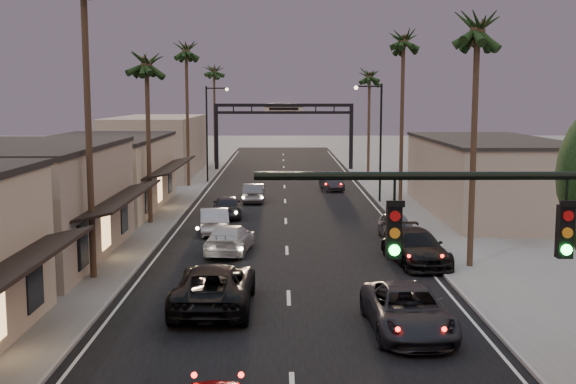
{
  "coord_description": "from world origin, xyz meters",
  "views": [
    {
      "loc": [
        -0.3,
        -9.19,
        8.06
      ],
      "look_at": [
        0.1,
        32.61,
        2.5
      ],
      "focal_mm": 45.0,
      "sensor_mm": 36.0,
      "label": 1
    }
  ],
  "objects_px": {
    "palm_rc": "(370,72)",
    "palm_far": "(214,68)",
    "streetlight_left": "(210,126)",
    "curbside_near": "(408,310)",
    "palm_ra": "(478,21)",
    "palm_ld": "(186,46)",
    "arch": "(284,120)",
    "palm_rb": "(404,36)",
    "oncoming_silver": "(214,220)",
    "palm_lc": "(146,57)",
    "curbside_black": "(415,247)",
    "oncoming_pickup": "(214,286)",
    "streetlight_right": "(377,133)"
  },
  "relations": [
    {
      "from": "curbside_near",
      "to": "palm_ra",
      "type": "bearing_deg",
      "value": 61.66
    },
    {
      "from": "palm_ld",
      "to": "oncoming_silver",
      "type": "distance_m",
      "value": 25.26
    },
    {
      "from": "palm_lc",
      "to": "palm_rc",
      "type": "distance_m",
      "value": 32.86
    },
    {
      "from": "arch",
      "to": "palm_far",
      "type": "distance_m",
      "value": 12.96
    },
    {
      "from": "palm_ra",
      "to": "oncoming_pickup",
      "type": "height_order",
      "value": "palm_ra"
    },
    {
      "from": "palm_ra",
      "to": "curbside_near",
      "type": "relative_size",
      "value": 2.33
    },
    {
      "from": "palm_ld",
      "to": "oncoming_pickup",
      "type": "height_order",
      "value": "palm_ld"
    },
    {
      "from": "streetlight_left",
      "to": "palm_rc",
      "type": "distance_m",
      "value": 17.42
    },
    {
      "from": "palm_rb",
      "to": "oncoming_silver",
      "type": "bearing_deg",
      "value": -139.53
    },
    {
      "from": "arch",
      "to": "streetlight_left",
      "type": "bearing_deg",
      "value": -119.97
    },
    {
      "from": "palm_ld",
      "to": "palm_rb",
      "type": "bearing_deg",
      "value": -32.6
    },
    {
      "from": "palm_ra",
      "to": "curbside_black",
      "type": "relative_size",
      "value": 2.34
    },
    {
      "from": "palm_rb",
      "to": "curbside_black",
      "type": "height_order",
      "value": "palm_rb"
    },
    {
      "from": "palm_ra",
      "to": "oncoming_pickup",
      "type": "xyz_separation_m",
      "value": [
        -11.45,
        -6.41,
        -10.57
      ]
    },
    {
      "from": "streetlight_right",
      "to": "oncoming_pickup",
      "type": "bearing_deg",
      "value": -109.62
    },
    {
      "from": "curbside_near",
      "to": "curbside_black",
      "type": "xyz_separation_m",
      "value": [
        2.17,
        10.25,
        0.03
      ]
    },
    {
      "from": "arch",
      "to": "palm_rb",
      "type": "bearing_deg",
      "value": -71.7
    },
    {
      "from": "palm_far",
      "to": "streetlight_left",
      "type": "bearing_deg",
      "value": -86.05
    },
    {
      "from": "palm_rc",
      "to": "palm_rb",
      "type": "bearing_deg",
      "value": -90.0
    },
    {
      "from": "palm_rb",
      "to": "palm_lc",
      "type": "bearing_deg",
      "value": -155.06
    },
    {
      "from": "arch",
      "to": "streetlight_left",
      "type": "distance_m",
      "value": 13.85
    },
    {
      "from": "streetlight_left",
      "to": "palm_ld",
      "type": "relative_size",
      "value": 0.63
    },
    {
      "from": "palm_lc",
      "to": "palm_rc",
      "type": "height_order",
      "value": "same"
    },
    {
      "from": "oncoming_silver",
      "to": "curbside_near",
      "type": "bearing_deg",
      "value": 107.75
    },
    {
      "from": "streetlight_right",
      "to": "palm_ld",
      "type": "distance_m",
      "value": 19.78
    },
    {
      "from": "palm_far",
      "to": "curbside_black",
      "type": "xyz_separation_m",
      "value": [
        14.5,
        -53.04,
        -10.62
      ]
    },
    {
      "from": "palm_ra",
      "to": "palm_ld",
      "type": "bearing_deg",
      "value": 119.02
    },
    {
      "from": "oncoming_pickup",
      "to": "palm_lc",
      "type": "bearing_deg",
      "value": -71.72
    },
    {
      "from": "streetlight_right",
      "to": "curbside_near",
      "type": "bearing_deg",
      "value": -95.44
    },
    {
      "from": "arch",
      "to": "oncoming_pickup",
      "type": "distance_m",
      "value": 52.69
    },
    {
      "from": "oncoming_pickup",
      "to": "oncoming_silver",
      "type": "relative_size",
      "value": 1.35
    },
    {
      "from": "oncoming_silver",
      "to": "palm_rc",
      "type": "bearing_deg",
      "value": -119.25
    },
    {
      "from": "palm_ld",
      "to": "curbside_near",
      "type": "bearing_deg",
      "value": -72.59
    },
    {
      "from": "palm_rc",
      "to": "palm_far",
      "type": "relative_size",
      "value": 0.92
    },
    {
      "from": "palm_far",
      "to": "oncoming_silver",
      "type": "xyz_separation_m",
      "value": [
        4.02,
        -44.99,
        -10.68
      ]
    },
    {
      "from": "arch",
      "to": "streetlight_right",
      "type": "height_order",
      "value": "streetlight_right"
    },
    {
      "from": "palm_ld",
      "to": "streetlight_right",
      "type": "bearing_deg",
      "value": -32.79
    },
    {
      "from": "streetlight_left",
      "to": "palm_rb",
      "type": "distance_m",
      "value": 22.07
    },
    {
      "from": "palm_lc",
      "to": "palm_rb",
      "type": "xyz_separation_m",
      "value": [
        17.2,
        8.0,
        1.95
      ]
    },
    {
      "from": "palm_far",
      "to": "oncoming_silver",
      "type": "distance_m",
      "value": 46.41
    },
    {
      "from": "palm_ld",
      "to": "palm_rc",
      "type": "height_order",
      "value": "palm_ld"
    },
    {
      "from": "curbside_near",
      "to": "oncoming_pickup",
      "type": "bearing_deg",
      "value": 155.1
    },
    {
      "from": "arch",
      "to": "oncoming_silver",
      "type": "xyz_separation_m",
      "value": [
        -4.28,
        -36.99,
        -4.77
      ]
    },
    {
      "from": "palm_lc",
      "to": "curbside_black",
      "type": "height_order",
      "value": "palm_lc"
    },
    {
      "from": "palm_ld",
      "to": "palm_ra",
      "type": "bearing_deg",
      "value": -60.98
    },
    {
      "from": "streetlight_left",
      "to": "oncoming_pickup",
      "type": "bearing_deg",
      "value": -84.25
    },
    {
      "from": "palm_lc",
      "to": "streetlight_right",
      "type": "bearing_deg",
      "value": 30.11
    },
    {
      "from": "palm_ra",
      "to": "palm_lc",
      "type": "bearing_deg",
      "value": 145.1
    },
    {
      "from": "palm_ra",
      "to": "oncoming_pickup",
      "type": "distance_m",
      "value": 16.85
    },
    {
      "from": "palm_lc",
      "to": "palm_rc",
      "type": "relative_size",
      "value": 1.0
    }
  ]
}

